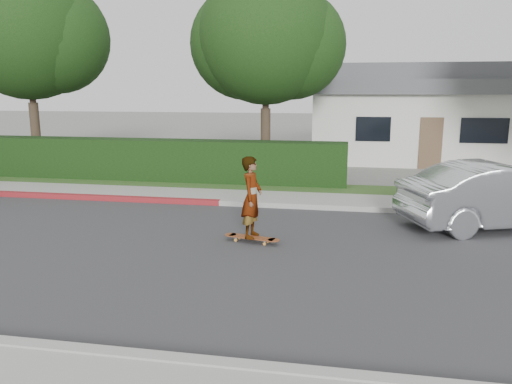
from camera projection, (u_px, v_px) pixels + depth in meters
ground at (123, 248)px, 10.23m from camera, size 120.00×120.00×0.00m
road at (123, 248)px, 10.23m from camera, size 60.00×8.00×0.01m
curb_far at (186, 201)px, 14.17m from camera, size 60.00×0.20×0.15m
curb_red_section at (27, 195)px, 15.04m from camera, size 12.00×0.21×0.15m
sidewalk_far at (195, 195)px, 15.04m from camera, size 60.00×1.60×0.12m
planting_strip at (209, 186)px, 16.58m from camera, size 60.00×1.60×0.10m
hedge at (131, 160)px, 17.54m from camera, size 15.00×1.00×1.50m
tree_left at (30, 34)px, 18.85m from camera, size 5.99×5.21×8.00m
tree_center at (266, 41)px, 17.83m from camera, size 5.66×4.84×7.44m
house at (423, 113)px, 23.82m from camera, size 10.60×8.60×4.30m
skateboard at (252, 238)px, 10.58m from camera, size 1.27×0.52×0.12m
skateboarder at (252, 197)px, 10.41m from camera, size 0.48×0.67×1.72m
car_silver at (501, 196)px, 11.61m from camera, size 4.95×3.19×1.54m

